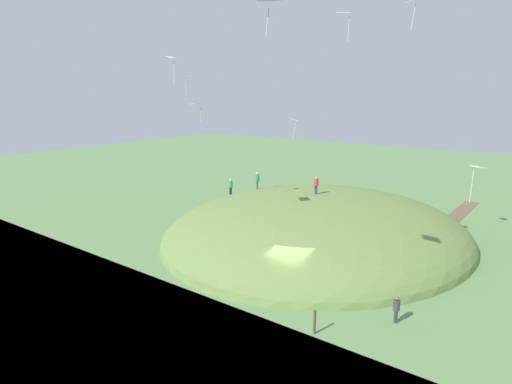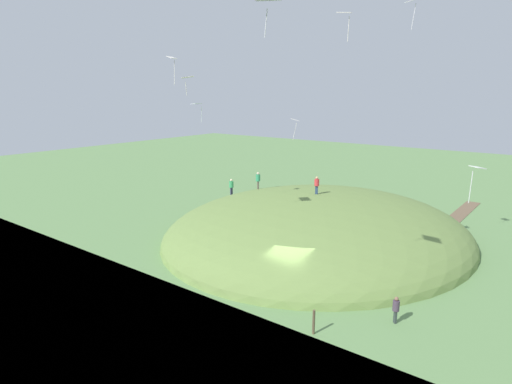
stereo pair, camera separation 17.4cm
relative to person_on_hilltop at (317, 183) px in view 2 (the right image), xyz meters
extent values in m
plane|color=#5F864E|center=(-10.78, -4.06, -4.63)|extent=(160.00, 160.00, 0.00)
ellipsoid|color=olive|center=(-0.58, -0.51, -4.63)|extent=(28.80, 26.23, 7.27)
cube|color=brown|center=(15.10, -9.26, -4.61)|extent=(11.95, 1.66, 0.04)
cube|color=navy|center=(0.00, 0.00, -0.62)|extent=(0.20, 0.26, 0.77)
cylinder|color=red|center=(0.00, 0.00, 0.07)|extent=(0.54, 0.54, 0.61)
sphere|color=tan|center=(0.00, 0.00, 0.49)|extent=(0.23, 0.23, 0.23)
cube|color=#534B41|center=(1.63, 7.79, -1.45)|extent=(0.29, 0.23, 0.85)
cylinder|color=#2E8C5D|center=(1.63, 7.79, -0.69)|extent=(0.60, 0.60, 0.67)
sphere|color=beige|center=(1.63, 7.79, -0.22)|extent=(0.25, 0.25, 0.25)
cube|color=#2C2C48|center=(0.55, 10.49, -2.26)|extent=(0.27, 0.18, 0.82)
cylinder|color=#339056|center=(0.55, 10.49, -1.53)|extent=(0.54, 0.54, 0.65)
sphere|color=beige|center=(0.55, 10.49, -1.08)|extent=(0.25, 0.25, 0.25)
cube|color=#2E3735|center=(-11.35, -11.42, -4.25)|extent=(0.22, 0.23, 0.75)
cylinder|color=#433545|center=(-11.35, -11.42, -3.58)|extent=(0.53, 0.53, 0.60)
sphere|color=brown|center=(-11.35, -11.42, -3.17)|extent=(0.23, 0.23, 0.23)
cube|color=white|center=(-4.79, -8.81, 13.43)|extent=(0.81, 0.86, 0.17)
cylinder|color=white|center=(-4.75, -9.02, 12.49)|extent=(0.08, 0.21, 1.51)
cube|color=silver|center=(3.07, 4.32, 5.31)|extent=(1.31, 1.26, 0.25)
cylinder|color=silver|center=(2.81, 4.18, 4.19)|extent=(0.25, 0.28, 1.68)
cube|color=white|center=(-17.76, -7.20, 11.61)|extent=(1.15, 1.29, 0.13)
cylinder|color=white|center=(-17.51, -6.91, 10.76)|extent=(0.05, 0.18, 1.16)
cube|color=silver|center=(-8.95, -6.34, 12.43)|extent=(0.94, 0.98, 0.15)
cylinder|color=silver|center=(-8.80, -6.59, 11.52)|extent=(0.05, 0.08, 1.42)
cube|color=white|center=(-13.14, -14.94, 4.77)|extent=(0.72, 0.74, 0.09)
cylinder|color=white|center=(-13.36, -14.80, 3.91)|extent=(0.08, 0.06, 1.40)
cube|color=white|center=(-11.24, 5.93, 10.36)|extent=(0.77, 0.59, 0.18)
cylinder|color=white|center=(-11.19, 5.78, 9.31)|extent=(0.28, 0.21, 1.73)
cube|color=white|center=(-13.13, 2.44, 8.86)|extent=(1.36, 1.36, 0.13)
cylinder|color=white|center=(-13.30, 2.44, 8.14)|extent=(0.10, 0.06, 0.89)
cube|color=white|center=(-6.06, 8.74, 6.97)|extent=(0.85, 0.60, 0.07)
cylinder|color=white|center=(-5.77, 8.45, 6.06)|extent=(0.10, 0.19, 1.38)
cylinder|color=brown|center=(-15.05, -8.35, -3.94)|extent=(0.14, 0.14, 1.38)
camera|label=1|loc=(-33.37, -18.11, 7.84)|focal=30.09mm
camera|label=2|loc=(-33.27, -18.25, 7.84)|focal=30.09mm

